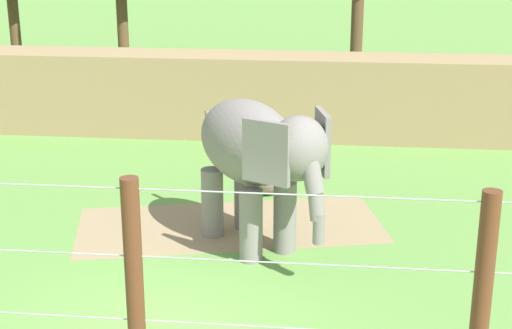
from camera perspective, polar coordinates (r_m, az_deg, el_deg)
name	(u,v)px	position (r m, az deg, el deg)	size (l,w,h in m)	color
dirt_patch	(230,225)	(17.16, -1.91, -4.46)	(6.62, 2.86, 0.01)	#937F5B
embankment_wall	(249,95)	(23.85, -0.49, 5.11)	(36.00, 1.80, 2.48)	#997F56
elephant	(256,152)	(15.31, 0.02, 0.89)	(3.30, 3.62, 3.09)	gray
enrichment_ball	(268,178)	(18.90, 0.86, -1.02)	(0.79, 0.79, 0.79)	gray
cable_fence	(125,304)	(10.31, -9.60, -10.07)	(10.07, 0.24, 3.47)	brown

